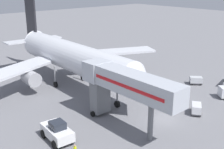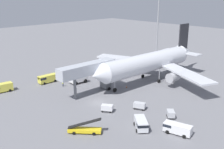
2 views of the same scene
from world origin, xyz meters
name	(u,v)px [view 1 (image 1 of 2)]	position (x,y,z in m)	size (l,w,h in m)	color
ground_plane	(165,119)	(0.00, 0.00, 0.00)	(300.00, 300.00, 0.00)	slate
airplane_at_gate	(70,56)	(-1.89, 21.35, 5.59)	(41.32, 41.42, 15.24)	silver
jet_bridge	(123,84)	(-5.84, 2.78, 6.12)	(3.46, 16.24, 8.12)	#B2B7C1
pushback_tug	(57,131)	(-14.67, 5.31, 1.25)	(3.00, 5.18, 2.68)	white
baggage_cart_outer_left	(196,109)	(5.00, -1.88, 0.85)	(2.80, 2.51, 1.54)	#38383D
baggage_cart_near_right	(196,80)	(16.19, 5.55, 0.83)	(2.60, 2.61, 1.49)	#38383D
baggage_cart_outer_right	(179,91)	(9.03, 4.13, 0.84)	(2.88, 2.25, 1.52)	#38383D
safety_cone_alpha	(99,98)	(-2.45, 12.25, 0.25)	(0.33, 0.33, 0.50)	black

